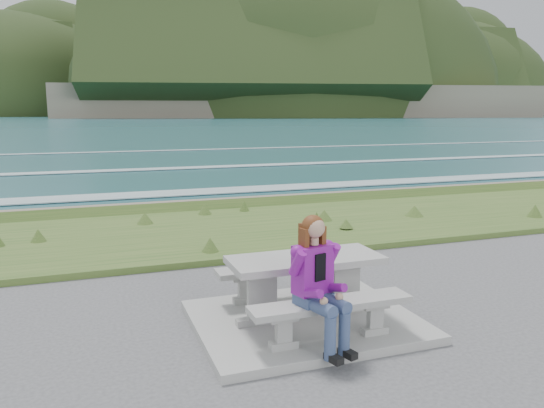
# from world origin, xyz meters

# --- Properties ---
(concrete_slab) EXTENTS (2.60, 2.10, 0.10)m
(concrete_slab) POSITION_xyz_m (0.00, 0.00, 0.05)
(concrete_slab) COLOR #989894
(concrete_slab) RESTS_ON ground
(picnic_table) EXTENTS (1.80, 0.75, 0.75)m
(picnic_table) POSITION_xyz_m (0.00, 0.00, 0.68)
(picnic_table) COLOR #989894
(picnic_table) RESTS_ON concrete_slab
(bench_landward) EXTENTS (1.80, 0.35, 0.45)m
(bench_landward) POSITION_xyz_m (0.00, -0.70, 0.45)
(bench_landward) COLOR #989894
(bench_landward) RESTS_ON concrete_slab
(bench_seaward) EXTENTS (1.80, 0.35, 0.45)m
(bench_seaward) POSITION_xyz_m (0.00, 0.70, 0.45)
(bench_seaward) COLOR #989894
(bench_seaward) RESTS_ON concrete_slab
(grass_verge) EXTENTS (160.00, 4.50, 0.22)m
(grass_verge) POSITION_xyz_m (0.00, 5.00, 0.00)
(grass_verge) COLOR #31541F
(grass_verge) RESTS_ON ground
(shore_drop) EXTENTS (160.00, 0.80, 2.20)m
(shore_drop) POSITION_xyz_m (0.00, 7.90, 0.00)
(shore_drop) COLOR #6E5F52
(shore_drop) RESTS_ON ground
(ocean) EXTENTS (1600.00, 1600.00, 0.09)m
(ocean) POSITION_xyz_m (0.00, 25.09, -1.74)
(ocean) COLOR #225760
(ocean) RESTS_ON ground
(headland_range) EXTENTS (729.83, 363.95, 196.89)m
(headland_range) POSITION_xyz_m (190.35, 398.33, 9.92)
(headland_range) COLOR #6E5F52
(headland_range) RESTS_ON ground
(seated_woman) EXTENTS (0.55, 0.76, 1.39)m
(seated_woman) POSITION_xyz_m (-0.17, -0.83, 0.61)
(seated_woman) COLOR navy
(seated_woman) RESTS_ON concrete_slab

